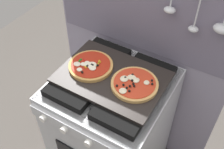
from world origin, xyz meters
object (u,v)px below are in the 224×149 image
(stove, at_px, (112,128))
(pizza_right, at_px, (134,84))
(baking_tray, at_px, (112,77))
(pizza_left, at_px, (90,66))

(stove, height_order, pizza_right, pizza_right)
(baking_tray, xyz_separation_m, pizza_right, (0.13, -0.00, 0.02))
(baking_tray, bearing_deg, pizza_left, -178.67)
(pizza_left, bearing_deg, pizza_right, -0.28)
(stove, bearing_deg, pizza_left, -179.39)
(pizza_right, bearing_deg, stove, 178.82)
(pizza_left, bearing_deg, stove, 0.61)
(stove, distance_m, baking_tray, 0.46)
(stove, bearing_deg, baking_tray, 90.00)
(stove, xyz_separation_m, pizza_left, (-0.13, -0.00, 0.48))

